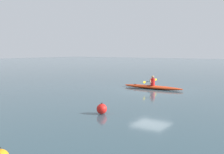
# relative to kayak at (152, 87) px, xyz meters

# --- Properties ---
(ground_plane) EXTENTS (160.00, 160.00, 0.00)m
(ground_plane) POSITION_rel_kayak_xyz_m (-0.38, 0.90, -0.13)
(ground_plane) COLOR #334C56
(kayak) EXTENTS (4.80, 0.78, 0.27)m
(kayak) POSITION_rel_kayak_xyz_m (0.00, 0.00, 0.00)
(kayak) COLOR red
(kayak) RESTS_ON ground
(kayaker) EXTENTS (0.41, 2.42, 0.74)m
(kayaker) POSITION_rel_kayak_xyz_m (-0.02, -0.00, 0.45)
(kayaker) COLOR red
(kayaker) RESTS_ON kayak
(mooring_buoy_white_far) EXTENTS (0.47, 0.47, 0.51)m
(mooring_buoy_white_far) POSITION_rel_kayak_xyz_m (-1.64, 8.58, 0.10)
(mooring_buoy_white_far) COLOR red
(mooring_buoy_white_far) RESTS_ON ground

